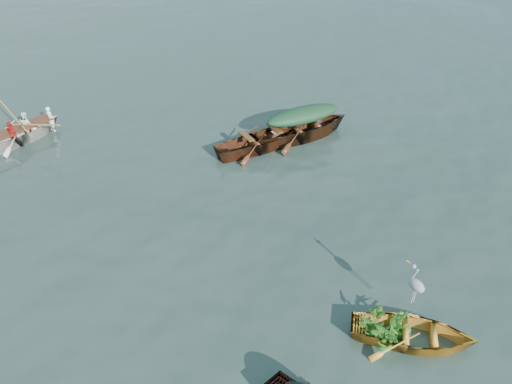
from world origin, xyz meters
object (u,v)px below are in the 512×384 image
yellow_dinghy (412,342)px  open_wooden_boat (261,149)px  green_tarp_boat (302,138)px  heron (415,291)px  rowed_boat (23,142)px

yellow_dinghy → open_wooden_boat: size_ratio=0.69×
green_tarp_boat → heron: 8.31m
open_wooden_boat → yellow_dinghy: bearing=170.3°
green_tarp_boat → rowed_boat: size_ratio=1.21×
yellow_dinghy → rowed_boat: bearing=64.0°
yellow_dinghy → green_tarp_boat: (3.06, 8.24, 0.00)m
open_wooden_boat → rowed_boat: 8.12m
open_wooden_boat → green_tarp_boat: bearing=-91.9°
green_tarp_boat → heron: size_ratio=5.46×
rowed_boat → heron: (5.59, -12.44, 0.87)m
open_wooden_boat → heron: bearing=172.1°
rowed_boat → open_wooden_boat: bearing=-147.0°
open_wooden_boat → rowed_boat: size_ratio=1.07×
rowed_boat → heron: 13.67m
rowed_boat → green_tarp_boat: bearing=-141.8°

